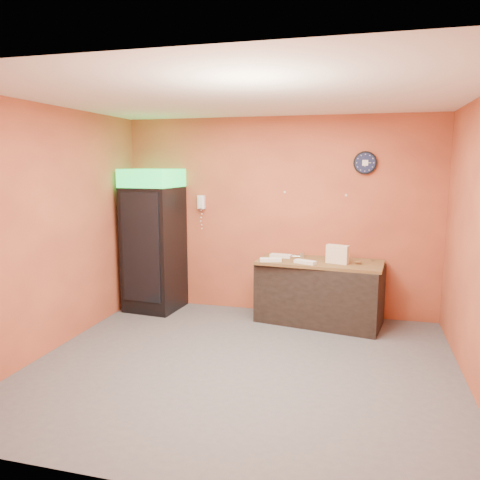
% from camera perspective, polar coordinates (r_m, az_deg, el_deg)
% --- Properties ---
extents(floor, '(4.50, 4.50, 0.00)m').
position_cam_1_polar(floor, '(5.20, 0.32, -15.12)').
color(floor, '#47474C').
rests_on(floor, ground).
extents(back_wall, '(4.50, 0.02, 2.80)m').
position_cam_1_polar(back_wall, '(6.73, 4.59, 2.89)').
color(back_wall, '#C55E37').
rests_on(back_wall, floor).
extents(left_wall, '(0.02, 4.00, 2.80)m').
position_cam_1_polar(left_wall, '(5.77, -21.86, 1.18)').
color(left_wall, '#C55E37').
rests_on(left_wall, floor).
extents(ceiling, '(4.50, 4.00, 0.02)m').
position_cam_1_polar(ceiling, '(4.77, 0.35, 17.14)').
color(ceiling, white).
rests_on(ceiling, back_wall).
extents(beverage_cooler, '(0.79, 0.80, 2.07)m').
position_cam_1_polar(beverage_cooler, '(6.95, -10.58, -0.27)').
color(beverage_cooler, black).
rests_on(beverage_cooler, floor).
extents(prep_counter, '(1.73, 0.99, 0.82)m').
position_cam_1_polar(prep_counter, '(6.48, 9.63, -6.41)').
color(prep_counter, black).
rests_on(prep_counter, floor).
extents(wall_clock, '(0.31, 0.06, 0.31)m').
position_cam_1_polar(wall_clock, '(6.55, 15.01, 9.08)').
color(wall_clock, black).
rests_on(wall_clock, back_wall).
extents(wall_phone, '(0.11, 0.10, 0.20)m').
position_cam_1_polar(wall_phone, '(6.95, -4.76, 4.62)').
color(wall_phone, white).
rests_on(wall_phone, back_wall).
extents(butcher_paper, '(1.70, 0.91, 0.04)m').
position_cam_1_polar(butcher_paper, '(6.38, 9.74, -2.69)').
color(butcher_paper, brown).
rests_on(butcher_paper, prep_counter).
extents(sub_roll_stack, '(0.30, 0.18, 0.24)m').
position_cam_1_polar(sub_roll_stack, '(6.23, 11.79, -1.72)').
color(sub_roll_stack, beige).
rests_on(sub_roll_stack, butcher_paper).
extents(wrapped_sandwich_left, '(0.30, 0.18, 0.04)m').
position_cam_1_polar(wrapped_sandwich_left, '(6.26, 3.77, -2.42)').
color(wrapped_sandwich_left, silver).
rests_on(wrapped_sandwich_left, butcher_paper).
extents(wrapped_sandwich_mid, '(0.31, 0.21, 0.04)m').
position_cam_1_polar(wrapped_sandwich_mid, '(6.17, 7.96, -2.66)').
color(wrapped_sandwich_mid, silver).
rests_on(wrapped_sandwich_mid, butcher_paper).
extents(wrapped_sandwich_right, '(0.31, 0.16, 0.04)m').
position_cam_1_polar(wrapped_sandwich_right, '(6.54, 5.01, -1.93)').
color(wrapped_sandwich_right, silver).
rests_on(wrapped_sandwich_right, butcher_paper).
extents(kitchen_tool, '(0.07, 0.07, 0.07)m').
position_cam_1_polar(kitchen_tool, '(6.55, 7.60, -1.84)').
color(kitchen_tool, silver).
rests_on(kitchen_tool, butcher_paper).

